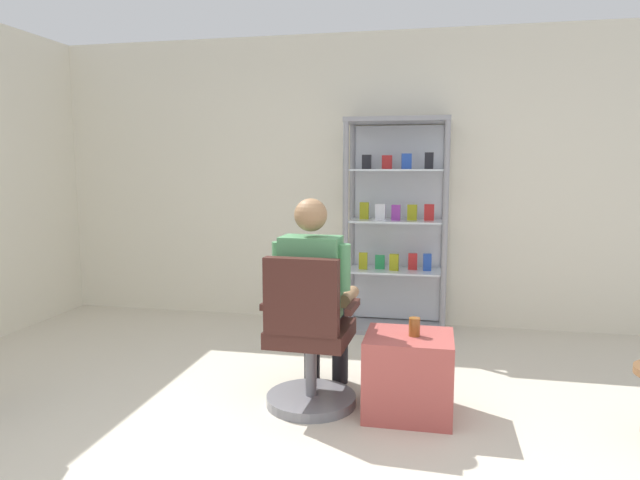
{
  "coord_description": "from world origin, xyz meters",
  "views": [
    {
      "loc": [
        0.74,
        -2.33,
        1.47
      ],
      "look_at": [
        0.01,
        1.26,
        1.0
      ],
      "focal_mm": 31.6,
      "sensor_mm": 36.0,
      "label": 1
    }
  ],
  "objects_px": {
    "office_chair": "(309,346)",
    "seated_shopkeeper": "(315,289)",
    "storage_crate": "(409,375)",
    "tea_glass": "(414,327)",
    "display_cabinet_main": "(396,224)"
  },
  "relations": [
    {
      "from": "office_chair",
      "to": "seated_shopkeeper",
      "type": "relative_size",
      "value": 0.74
    },
    {
      "from": "storage_crate",
      "to": "seated_shopkeeper",
      "type": "bearing_deg",
      "value": 168.42
    },
    {
      "from": "tea_glass",
      "to": "office_chair",
      "type": "bearing_deg",
      "value": -177.08
    },
    {
      "from": "tea_glass",
      "to": "seated_shopkeeper",
      "type": "bearing_deg",
      "value": 168.15
    },
    {
      "from": "display_cabinet_main",
      "to": "office_chair",
      "type": "relative_size",
      "value": 1.98
    },
    {
      "from": "display_cabinet_main",
      "to": "office_chair",
      "type": "height_order",
      "value": "display_cabinet_main"
    },
    {
      "from": "office_chair",
      "to": "storage_crate",
      "type": "xyz_separation_m",
      "value": [
        0.6,
        0.04,
        -0.15
      ]
    },
    {
      "from": "storage_crate",
      "to": "office_chair",
      "type": "bearing_deg",
      "value": -176.09
    },
    {
      "from": "office_chair",
      "to": "tea_glass",
      "type": "height_order",
      "value": "office_chair"
    },
    {
      "from": "display_cabinet_main",
      "to": "tea_glass",
      "type": "relative_size",
      "value": 17.45
    },
    {
      "from": "display_cabinet_main",
      "to": "tea_glass",
      "type": "xyz_separation_m",
      "value": [
        0.24,
        -1.83,
        -0.42
      ]
    },
    {
      "from": "seated_shopkeeper",
      "to": "display_cabinet_main",
      "type": "bearing_deg",
      "value": 77.2
    },
    {
      "from": "tea_glass",
      "to": "storage_crate",
      "type": "bearing_deg",
      "value": 162.69
    },
    {
      "from": "office_chair",
      "to": "storage_crate",
      "type": "distance_m",
      "value": 0.62
    },
    {
      "from": "seated_shopkeeper",
      "to": "tea_glass",
      "type": "bearing_deg",
      "value": -11.85
    }
  ]
}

